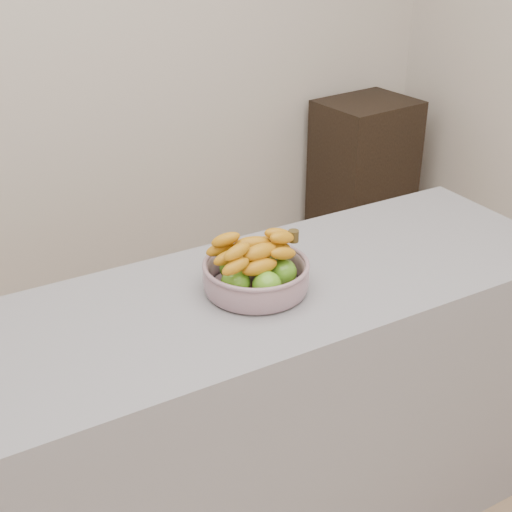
{
  "coord_description": "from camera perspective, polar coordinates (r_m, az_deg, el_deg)",
  "views": [
    {
      "loc": [
        -0.73,
        -1.04,
        1.84
      ],
      "look_at": [
        0.08,
        0.35,
        1.0
      ],
      "focal_mm": 50.0,
      "sensor_mm": 36.0,
      "label": 1
    }
  ],
  "objects": [
    {
      "name": "counter",
      "position": [
        2.1,
        -1.91,
        -13.93
      ],
      "size": [
        2.0,
        0.6,
        0.9
      ],
      "primitive_type": "cube",
      "color": "gray",
      "rests_on": "ground"
    },
    {
      "name": "cabinet",
      "position": [
        3.9,
        8.53,
        6.07
      ],
      "size": [
        0.51,
        0.43,
        0.86
      ],
      "primitive_type": "cube",
      "rotation": [
        0.0,
        0.0,
        0.1
      ],
      "color": "black",
      "rests_on": "ground"
    },
    {
      "name": "fruit_bowl",
      "position": [
        1.84,
        -0.01,
        -1.35
      ],
      "size": [
        0.28,
        0.28,
        0.15
      ],
      "rotation": [
        0.0,
        0.0,
        -0.11
      ],
      "color": "#9AA9B9",
      "rests_on": "counter"
    }
  ]
}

